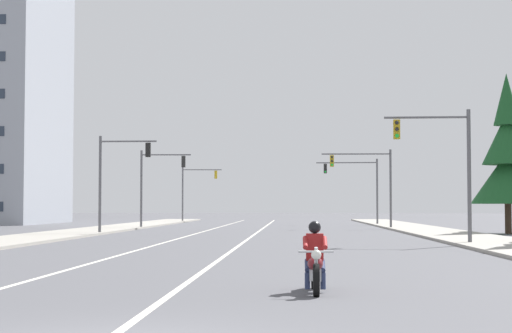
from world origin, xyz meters
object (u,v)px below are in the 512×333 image
traffic_signal_near_left (116,170)px  traffic_signal_mid_right (370,176)px  traffic_signal_far_left (194,186)px  traffic_signal_far_right (359,181)px  traffic_signal_near_right (445,157)px  conifer_tree_right_verge_far (507,160)px  motorcycle_with_rider (315,264)px  traffic_signal_mid_left (155,177)px

traffic_signal_near_left → traffic_signal_mid_right: size_ratio=1.00×
traffic_signal_near_left → traffic_signal_mid_right: bearing=38.2°
traffic_signal_mid_right → traffic_signal_far_left: (-17.16, 27.71, -0.06)m
traffic_signal_near_left → traffic_signal_far_right: size_ratio=1.00×
traffic_signal_near_right → traffic_signal_near_left: 22.65m
conifer_tree_right_verge_far → traffic_signal_mid_right: bearing=124.5°
motorcycle_with_rider → traffic_signal_near_left: 36.93m
traffic_signal_mid_right → traffic_signal_mid_left: (-16.95, 0.36, -0.09)m
traffic_signal_far_right → traffic_signal_near_right: bearing=-88.8°
traffic_signal_mid_left → traffic_signal_far_left: bearing=90.4°
traffic_signal_mid_right → traffic_signal_mid_left: 16.95m
traffic_signal_near_right → traffic_signal_mid_left: 32.76m
traffic_signal_near_right → traffic_signal_mid_left: bearing=123.1°
motorcycle_with_rider → traffic_signal_mid_left: size_ratio=0.35×
motorcycle_with_rider → traffic_signal_far_right: bearing=84.7°
traffic_signal_near_right → traffic_signal_mid_left: same height
traffic_signal_near_left → traffic_signal_mid_left: (0.20, 13.83, 0.02)m
traffic_signal_near_right → traffic_signal_far_left: size_ratio=1.00×
traffic_signal_near_right → traffic_signal_far_left: bearing=108.3°
traffic_signal_far_right → conifer_tree_right_verge_far: conifer_tree_right_verge_far is taller
traffic_signal_near_right → traffic_signal_mid_right: (-0.95, 27.08, 0.10)m
traffic_signal_near_left → traffic_signal_near_right: bearing=-36.9°
motorcycle_with_rider → traffic_signal_near_left: traffic_signal_near_left is taller
traffic_signal_mid_left → conifer_tree_right_verge_far: 27.32m
traffic_signal_near_right → conifer_tree_right_verge_far: (6.80, 15.79, 0.71)m
traffic_signal_mid_right → traffic_signal_mid_left: same height
conifer_tree_right_verge_far → traffic_signal_near_left: bearing=-175.0°
motorcycle_with_rider → traffic_signal_mid_right: 48.81m
motorcycle_with_rider → conifer_tree_right_verge_far: (13.29, 37.07, 4.16)m
traffic_signal_far_left → conifer_tree_right_verge_far: size_ratio=0.60×
traffic_signal_far_left → traffic_signal_far_right: bearing=-40.3°
traffic_signal_mid_right → traffic_signal_far_right: bearing=89.4°
traffic_signal_far_right → traffic_signal_far_left: size_ratio=1.00×
motorcycle_with_rider → traffic_signal_near_left: bearing=108.4°
traffic_signal_near_left → traffic_signal_far_left: size_ratio=1.00×
motorcycle_with_rider → traffic_signal_mid_right: traffic_signal_mid_right is taller
traffic_signal_far_right → traffic_signal_mid_left: bearing=-143.4°
traffic_signal_far_right → conifer_tree_right_verge_far: (7.62, -24.36, 0.59)m
traffic_signal_far_right → motorcycle_with_rider: bearing=-95.3°
traffic_signal_mid_left → traffic_signal_mid_right: bearing=-1.2°
traffic_signal_mid_left → traffic_signal_far_right: (17.08, 12.70, 0.11)m
motorcycle_with_rider → conifer_tree_right_verge_far: size_ratio=0.21×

